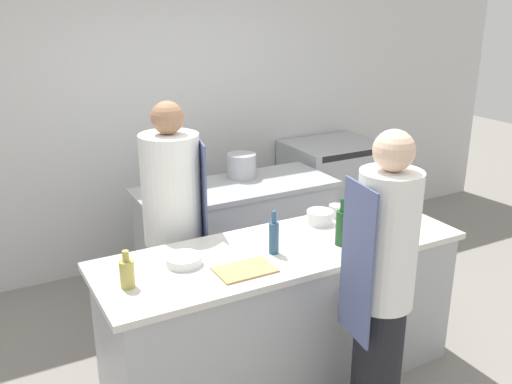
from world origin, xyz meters
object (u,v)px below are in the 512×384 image
oven_range (331,191)px  bottle_vinegar (127,273)px  cup (336,211)px  stockpot (242,166)px  bottle_wine (274,237)px  bowl_mixing_large (320,217)px  chef_at_prep_near (382,289)px  bowl_prep_small (376,232)px  chef_at_stove (174,231)px  bottle_olive_oil (408,213)px  bottle_cooking_oil (342,226)px  bowl_ceramic_blue (184,260)px

oven_range → bottle_vinegar: bearing=-145.9°
cup → stockpot: stockpot is taller
bottle_wine → bowl_mixing_large: (0.51, 0.26, -0.06)m
chef_at_prep_near → bowl_prep_small: 0.62m
chef_at_prep_near → bottle_vinegar: size_ratio=8.52×
oven_range → cup: cup is taller
bowl_prep_small → bottle_vinegar: bearing=175.7°
chef_at_stove → stockpot: (0.88, 0.70, 0.16)m
bottle_olive_oil → bottle_cooking_oil: size_ratio=0.66×
chef_at_stove → bottle_cooking_oil: chef_at_stove is taller
bottle_olive_oil → bottle_vinegar: size_ratio=0.95×
bowl_prep_small → bottle_cooking_oil: bearing=175.6°
bowl_prep_small → chef_at_prep_near: bearing=-126.4°
chef_at_prep_near → bottle_olive_oil: 0.91m
bottle_olive_oil → bowl_mixing_large: 0.59m
oven_range → bottle_olive_oil: bearing=-110.8°
chef_at_prep_near → bottle_vinegar: (-1.21, 0.61, 0.12)m
bottle_vinegar → bowl_ceramic_blue: bottle_vinegar is taller
bottle_wine → stockpot: bearing=70.1°
cup → stockpot: bearing=98.3°
chef_at_prep_near → bowl_mixing_large: chef_at_prep_near is taller
bottle_olive_oil → bowl_prep_small: size_ratio=0.71×
bowl_prep_small → bowl_ceramic_blue: size_ratio=1.34×
chef_at_prep_near → bowl_prep_small: size_ratio=6.37×
bottle_vinegar → cup: (1.56, 0.30, -0.04)m
chef_at_stove → bottle_cooking_oil: (0.79, -0.81, 0.17)m
bowl_mixing_large → cup: (0.17, 0.05, -0.00)m
chef_at_prep_near → bowl_ceramic_blue: (-0.85, 0.72, 0.06)m
bottle_wine → stockpot: size_ratio=1.10×
chef_at_stove → bottle_olive_oil: 1.58m
bottle_cooking_oil → cup: bearing=58.1°
bottle_cooking_oil → bowl_mixing_large: 0.36m
bowl_ceramic_blue → bowl_prep_small: bearing=-10.5°
bowl_ceramic_blue → chef_at_prep_near: bearing=-40.2°
cup → bottle_olive_oil: bearing=-44.6°
bottle_wine → bowl_ceramic_blue: (-0.53, 0.11, -0.08)m
bottle_cooking_oil → bowl_prep_small: bearing=-4.4°
bowl_mixing_large → chef_at_stove: bearing=152.1°
chef_at_prep_near → bowl_mixing_large: size_ratio=10.05×
bottle_vinegar → bowl_ceramic_blue: (0.36, 0.11, -0.06)m
bottle_wine → stockpot: bottle_wine is taller
bowl_mixing_large → stockpot: size_ratio=0.73×
chef_at_stove → bottle_vinegar: bearing=-23.2°
bowl_prep_small → cup: size_ratio=2.80×
bowl_mixing_large → bottle_olive_oil: bearing=-29.6°
bottle_vinegar → bottle_wine: bottle_wine is taller
bowl_prep_small → bowl_mixing_large: bearing=115.8°
chef_at_stove → bowl_prep_small: (1.05, -0.83, 0.09)m
oven_range → bottle_wine: bearing=-134.0°
chef_at_prep_near → bottle_wine: (-0.32, 0.61, 0.14)m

